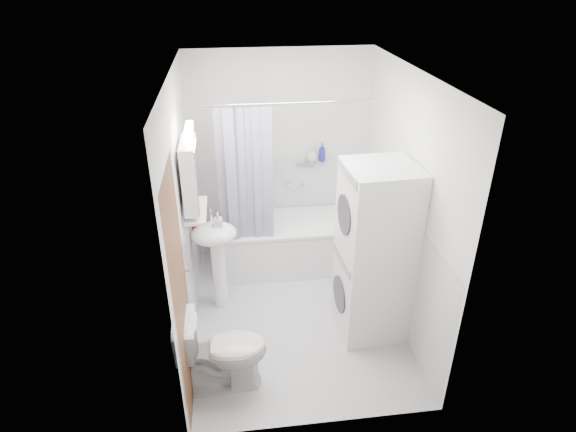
{
  "coord_description": "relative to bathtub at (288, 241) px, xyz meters",
  "views": [
    {
      "loc": [
        -0.56,
        -3.79,
        3.17
      ],
      "look_at": [
        -0.06,
        0.15,
        1.06
      ],
      "focal_mm": 30.0,
      "sensor_mm": 36.0,
      "label": 1
    }
  ],
  "objects": [
    {
      "name": "shampoo_b",
      "position": [
        0.42,
        0.32,
        0.88
      ],
      "size": [
        0.08,
        0.21,
        0.08
      ],
      "primitive_type": "imported",
      "color": "navy",
      "rests_on": "shower_caddy"
    },
    {
      "name": "shelf",
      "position": [
        -0.94,
        -0.82,
        0.88
      ],
      "size": [
        0.18,
        0.54,
        0.02
      ],
      "primitive_type": "cube",
      "color": "silver",
      "rests_on": "room_walls"
    },
    {
      "name": "floor",
      "position": [
        -0.05,
        -0.92,
        -0.32
      ],
      "size": [
        2.6,
        2.6,
        0.0
      ],
      "primitive_type": "plane",
      "color": "#B8B8BC",
      "rests_on": "ground"
    },
    {
      "name": "medicine_cabinet",
      "position": [
        -0.95,
        -0.82,
        1.25
      ],
      "size": [
        0.13,
        0.5,
        0.71
      ],
      "color": "white",
      "rests_on": "room_walls"
    },
    {
      "name": "shower_caddy",
      "position": [
        0.25,
        0.32,
        0.83
      ],
      "size": [
        0.22,
        0.06,
        0.02
      ],
      "primitive_type": "cube",
      "color": "silver",
      "rests_on": "room_walls"
    },
    {
      "name": "shower_curtain",
      "position": [
        -0.47,
        -0.3,
        0.93
      ],
      "size": [
        0.55,
        0.02,
        1.45
      ],
      "color": "#151343",
      "rests_on": "curtain_rod"
    },
    {
      "name": "toilet",
      "position": [
        -0.77,
        -1.72,
        0.05
      ],
      "size": [
        0.75,
        0.43,
        0.72
      ],
      "primitive_type": "imported",
      "rotation": [
        0.0,
        0.0,
        1.59
      ],
      "color": "white",
      "rests_on": "ground"
    },
    {
      "name": "door",
      "position": [
        -1.0,
        -1.47,
        0.68
      ],
      "size": [
        0.05,
        2.0,
        2.0
      ],
      "color": "brown",
      "rests_on": "ground"
    },
    {
      "name": "towel",
      "position": [
        -0.98,
        -0.45,
        0.96
      ],
      "size": [
        0.07,
        0.32,
        0.77
      ],
      "color": "maroon",
      "rests_on": "room_walls"
    },
    {
      "name": "shelf_bottle",
      "position": [
        -0.94,
        -0.97,
        0.93
      ],
      "size": [
        0.07,
        0.18,
        0.07
      ],
      "primitive_type": "imported",
      "color": "gray",
      "rests_on": "shelf"
    },
    {
      "name": "tub_spout",
      "position": [
        0.2,
        0.33,
        0.58
      ],
      "size": [
        0.04,
        0.12,
        0.04
      ],
      "primitive_type": "cylinder",
      "rotation": [
        1.57,
        0.0,
        0.0
      ],
      "color": "silver",
      "rests_on": "room_walls"
    },
    {
      "name": "shampoo_a",
      "position": [
        0.3,
        0.32,
        0.91
      ],
      "size": [
        0.13,
        0.17,
        0.13
      ],
      "primitive_type": "imported",
      "color": "gray",
      "rests_on": "shower_caddy"
    },
    {
      "name": "sink",
      "position": [
        -0.8,
        -0.65,
        0.39
      ],
      "size": [
        0.44,
        0.37,
        1.04
      ],
      "color": "white",
      "rests_on": "ground"
    },
    {
      "name": "soap_pump",
      "position": [
        -0.76,
        -0.67,
        0.63
      ],
      "size": [
        0.08,
        0.17,
        0.08
      ],
      "primitive_type": "imported",
      "color": "gray",
      "rests_on": "sink"
    },
    {
      "name": "curtain_rod",
      "position": [
        -0.0,
        -0.3,
        1.68
      ],
      "size": [
        1.68,
        0.02,
        0.02
      ],
      "primitive_type": "cylinder",
      "rotation": [
        0.0,
        1.57,
        0.0
      ],
      "color": "silver",
      "rests_on": "room_walls"
    },
    {
      "name": "bathtub",
      "position": [
        0.0,
        0.0,
        0.0
      ],
      "size": [
        1.5,
        0.71,
        0.57
      ],
      "color": "white",
      "rests_on": "ground"
    },
    {
      "name": "shelf_cup",
      "position": [
        -0.94,
        -0.7,
        0.95
      ],
      "size": [
        0.1,
        0.09,
        0.1
      ],
      "primitive_type": "imported",
      "color": "gray",
      "rests_on": "shelf"
    },
    {
      "name": "washer_dryer",
      "position": [
        0.63,
        -1.17,
        0.53
      ],
      "size": [
        0.64,
        0.63,
        1.69
      ],
      "rotation": [
        0.0,
        0.0,
        0.06
      ],
      "color": "white",
      "rests_on": "ground"
    },
    {
      "name": "wainscot",
      "position": [
        -0.05,
        -0.63,
        0.28
      ],
      "size": [
        1.98,
        2.58,
        2.58
      ],
      "color": "white",
      "rests_on": "ground"
    },
    {
      "name": "room_walls",
      "position": [
        -0.05,
        -0.92,
        1.17
      ],
      "size": [
        2.6,
        2.6,
        2.6
      ],
      "color": "silver",
      "rests_on": "ground"
    }
  ]
}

